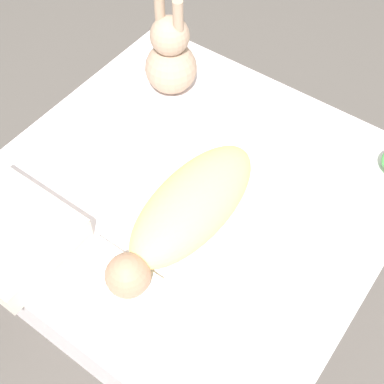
{
  "coord_description": "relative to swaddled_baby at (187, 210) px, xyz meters",
  "views": [
    {
      "loc": [
        0.56,
        -0.76,
        1.42
      ],
      "look_at": [
        0.03,
        -0.04,
        0.23
      ],
      "focal_mm": 50.0,
      "sensor_mm": 36.0,
      "label": 1
    }
  ],
  "objects": [
    {
      "name": "burp_cloth",
      "position": [
        -0.06,
        -0.28,
        -0.06
      ],
      "size": [
        0.22,
        0.21,
        0.02
      ],
      "color": "white",
      "rests_on": "bed_mattress"
    },
    {
      "name": "swaddled_baby",
      "position": [
        0.0,
        0.0,
        0.0
      ],
      "size": [
        0.21,
        0.56,
        0.14
      ],
      "rotation": [
        0.0,
        0.0,
        4.7
      ],
      "color": "#EFDB7F",
      "rests_on": "bed_mattress"
    },
    {
      "name": "bed_mattress",
      "position": [
        -0.07,
        0.11,
        -0.16
      ],
      "size": [
        1.12,
        1.09,
        0.18
      ],
      "color": "white",
      "rests_on": "ground_plane"
    },
    {
      "name": "pillow",
      "position": [
        -0.35,
        -0.32,
        -0.03
      ],
      "size": [
        0.34,
        0.29,
        0.08
      ],
      "color": "white",
      "rests_on": "bed_mattress"
    },
    {
      "name": "bunny_plush",
      "position": [
        -0.37,
        0.41,
        0.06
      ],
      "size": [
        0.17,
        0.17,
        0.34
      ],
      "color": "tan",
      "rests_on": "bed_mattress"
    },
    {
      "name": "ground_plane",
      "position": [
        -0.07,
        0.11,
        -0.25
      ],
      "size": [
        12.0,
        12.0,
        0.0
      ],
      "primitive_type": "plane",
      "color": "#514C47"
    }
  ]
}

